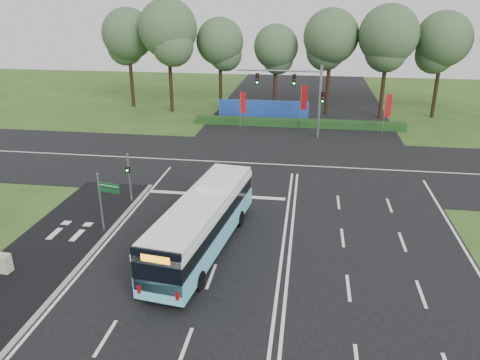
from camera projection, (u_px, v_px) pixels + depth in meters
name	position (u px, v px, depth m)	size (l,w,h in m)	color
ground	(285.00, 234.00, 27.11)	(120.00, 120.00, 0.00)	#2E4E1A
road_main	(285.00, 234.00, 27.11)	(20.00, 120.00, 0.04)	black
road_cross	(293.00, 165.00, 38.16)	(120.00, 14.00, 0.05)	black
bike_path	(57.00, 243.00, 26.05)	(5.00, 18.00, 0.06)	black
kerb_strip	(98.00, 246.00, 25.71)	(0.25, 18.00, 0.12)	gray
city_bus	(203.00, 223.00, 24.86)	(3.84, 11.58, 3.26)	#65CEEA
pedestrian_signal	(129.00, 176.00, 30.69)	(0.28, 0.42, 3.44)	gray
street_sign	(105.00, 196.00, 26.50)	(1.40, 0.37, 3.64)	gray
utility_cabinet	(4.00, 264.00, 23.16)	(0.60, 0.50, 1.01)	#B9AD95
banner_flag_left	(242.00, 105.00, 47.48)	(0.60, 0.13, 4.07)	gray
banner_flag_mid	(303.00, 100.00, 47.82)	(0.66, 0.24, 4.62)	gray
banner_flag_right	(387.00, 108.00, 45.70)	(0.62, 0.14, 4.19)	gray
traffic_light_gantry	(301.00, 90.00, 44.27)	(8.41, 0.28, 7.00)	gray
hedge	(298.00, 123.00, 49.54)	(22.00, 1.20, 0.80)	black
blue_hoarding	(263.00, 110.00, 52.14)	(10.00, 0.30, 2.20)	#1C3C97
eucalyptus_row	(305.00, 37.00, 52.25)	(48.78, 8.89, 12.87)	black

